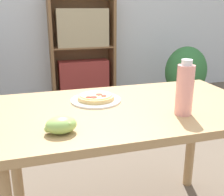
{
  "coord_description": "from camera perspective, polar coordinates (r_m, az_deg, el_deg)",
  "views": [
    {
      "loc": [
        -0.52,
        -1.24,
        1.18
      ],
      "look_at": [
        -0.18,
        -0.09,
        0.8
      ],
      "focal_mm": 45.0,
      "sensor_mm": 36.0,
      "label": 1
    }
  ],
  "objects": [
    {
      "name": "dining_table",
      "position": [
        1.37,
        3.31,
        -5.95
      ],
      "size": [
        1.24,
        0.72,
        0.74
      ],
      "color": "tan",
      "rests_on": "ground_plane"
    },
    {
      "name": "drink_bottle",
      "position": [
        1.24,
        14.56,
        1.75
      ],
      "size": [
        0.07,
        0.07,
        0.24
      ],
      "color": "pink",
      "rests_on": "dining_table"
    },
    {
      "name": "pizza_on_plate",
      "position": [
        1.4,
        -3.29,
        -0.07
      ],
      "size": [
        0.25,
        0.25,
        0.04
      ],
      "color": "white",
      "rests_on": "dining_table"
    },
    {
      "name": "grape_bunch",
      "position": [
        1.06,
        -10.39,
        -5.48
      ],
      "size": [
        0.12,
        0.09,
        0.06
      ],
      "color": "#93BC5B",
      "rests_on": "dining_table"
    },
    {
      "name": "bookshelf",
      "position": [
        3.79,
        -5.97,
        9.37
      ],
      "size": [
        0.85,
        0.29,
        1.37
      ],
      "color": "brown",
      "rests_on": "ground_plane"
    },
    {
      "name": "potted_plant_floor",
      "position": [
        3.68,
        14.76,
        5.0
      ],
      "size": [
        0.54,
        0.46,
        0.73
      ],
      "color": "#70665B",
      "rests_on": "ground_plane"
    }
  ]
}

